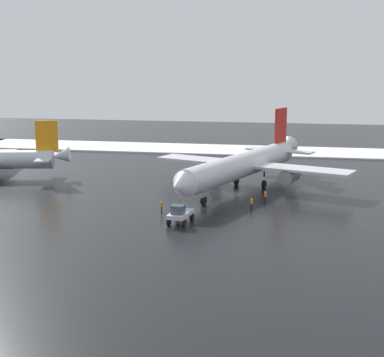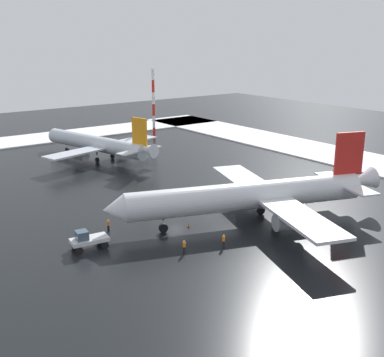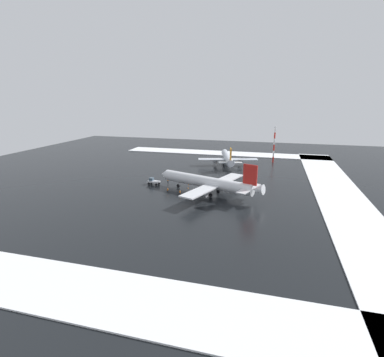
{
  "view_description": "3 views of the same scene",
  "coord_description": "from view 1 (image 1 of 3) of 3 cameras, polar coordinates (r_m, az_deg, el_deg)",
  "views": [
    {
      "loc": [
        -18.93,
        85.33,
        19.54
      ],
      "look_at": [
        -1.83,
        -0.69,
        2.66
      ],
      "focal_mm": 55.0,
      "sensor_mm": 36.0,
      "label": 1
    },
    {
      "loc": [
        -54.84,
        37.77,
        24.83
      ],
      "look_at": [
        0.02,
        -3.2,
        5.0
      ],
      "focal_mm": 45.0,
      "sensor_mm": 36.0,
      "label": 2
    },
    {
      "loc": [
        -104.43,
        -27.3,
        31.97
      ],
      "look_at": [
        0.58,
        1.32,
        2.24
      ],
      "focal_mm": 28.0,
      "sensor_mm": 36.0,
      "label": 3
    }
  ],
  "objects": [
    {
      "name": "traffic_cone_wingtip_side",
      "position": [
        87.4,
        1.87,
        -1.84
      ],
      "size": [
        0.36,
        0.36,
        0.55
      ],
      "primitive_type": "cone",
      "color": "orange",
      "rests_on": "ground_plane"
    },
    {
      "name": "traffic_cone_near_nose",
      "position": [
        95.76,
        1.2,
        -0.71
      ],
      "size": [
        0.36,
        0.36,
        0.55
      ],
      "primitive_type": "cone",
      "color": "orange",
      "rests_on": "ground_plane"
    },
    {
      "name": "ground_plane",
      "position": [
        89.56,
        -1.24,
        -1.71
      ],
      "size": [
        240.0,
        240.0,
        0.0
      ],
      "primitive_type": "plane",
      "color": "black"
    },
    {
      "name": "traffic_cone_mid_line",
      "position": [
        87.16,
        -1.19,
        -1.87
      ],
      "size": [
        0.36,
        0.36,
        0.55
      ],
      "primitive_type": "cone",
      "color": "orange",
      "rests_on": "ground_plane"
    },
    {
      "name": "ground_crew_by_nose_gear",
      "position": [
        79.12,
        -2.97,
        -2.69
      ],
      "size": [
        0.36,
        0.36,
        1.71
      ],
      "rotation": [
        0.0,
        0.0,
        0.3
      ],
      "color": "black",
      "rests_on": "ground_plane"
    },
    {
      "name": "ground_crew_beside_wing",
      "position": [
        85.81,
        7.12,
        -1.69
      ],
      "size": [
        0.36,
        0.36,
        1.71
      ],
      "rotation": [
        0.0,
        0.0,
        0.2
      ],
      "color": "black",
      "rests_on": "ground_plane"
    },
    {
      "name": "snow_bank_far",
      "position": [
        138.02,
        3.25,
        2.8
      ],
      "size": [
        152.0,
        16.0,
        0.3
      ],
      "primitive_type": "cube",
      "color": "white",
      "rests_on": "ground_plane"
    },
    {
      "name": "pushback_tug",
      "position": [
        73.88,
        -1.18,
        -3.41
      ],
      "size": [
        2.8,
        4.84,
        2.5
      ],
      "rotation": [
        0.0,
        0.0,
        1.44
      ],
      "color": "silver",
      "rests_on": "ground_plane"
    },
    {
      "name": "airplane_foreground_jet",
      "position": [
        94.26,
        5.05,
        1.36
      ],
      "size": [
        33.21,
        39.33,
        12.07
      ],
      "rotation": [
        0.0,
        0.0,
        1.23
      ],
      "color": "silver",
      "rests_on": "ground_plane"
    },
    {
      "name": "ground_crew_near_tug",
      "position": [
        81.13,
        5.8,
        -2.39
      ],
      "size": [
        0.36,
        0.36,
        1.71
      ],
      "rotation": [
        0.0,
        0.0,
        1.64
      ],
      "color": "black",
      "rests_on": "ground_plane"
    }
  ]
}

